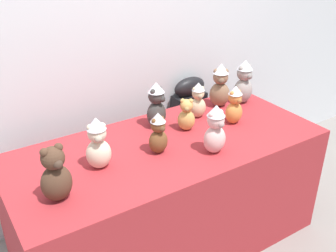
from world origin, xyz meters
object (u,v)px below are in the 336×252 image
Objects in this scene: instrument_case at (188,130)px; teddy_bear_honey at (186,116)px; teddy_bear_chestnut at (158,133)px; teddy_bear_sand at (198,100)px; teddy_bear_cocoa at (55,175)px; teddy_bear_ash at (244,82)px; teddy_bear_blush at (215,130)px; teddy_bear_mocha at (220,86)px; display_table at (168,195)px; teddy_bear_charcoal at (156,105)px; teddy_bear_cream at (98,144)px; teddy_bear_ginger at (234,105)px.

teddy_bear_honey is at bearing -130.61° from instrument_case.
teddy_bear_chestnut is at bearing -120.65° from teddy_bear_honey.
teddy_bear_sand is at bearing 22.14° from teddy_bear_chestnut.
teddy_bear_ash is at bearing 6.46° from teddy_bear_cocoa.
instrument_case is 0.99m from teddy_bear_blush.
instrument_case is 2.86× the size of teddy_bear_mocha.
teddy_bear_mocha reaches higher than display_table.
teddy_bear_ash is 1.29× the size of teddy_bear_chestnut.
teddy_bear_chestnut is (-0.72, -0.32, -0.03)m from teddy_bear_mocha.
teddy_bear_ash is 0.74m from teddy_bear_charcoal.
teddy_bear_ash is 1.28m from teddy_bear_cream.
teddy_bear_sand is (-0.24, -0.06, -0.03)m from teddy_bear_mocha.
teddy_bear_ginger reaches higher than instrument_case.
teddy_bear_mocha is 1.22× the size of teddy_bear_ginger.
teddy_bear_blush reaches higher than display_table.
teddy_bear_ginger reaches higher than display_table.
teddy_bear_ash is at bearing -56.72° from instrument_case.
teddy_bear_blush is at bearing -101.43° from teddy_bear_sand.
teddy_bear_honey is at bearing -72.25° from teddy_bear_charcoal.
teddy_bear_blush is at bearing -3.63° from teddy_bear_cream.
teddy_bear_honey is 0.86× the size of teddy_bear_sand.
teddy_bear_mocha is (-0.19, 0.04, -0.00)m from teddy_bear_ash.
teddy_bear_cream is at bearing -153.54° from instrument_case.
teddy_bear_chestnut is 1.01× the size of teddy_bear_sand.
teddy_bear_mocha reaches higher than teddy_bear_cream.
teddy_bear_ginger is (0.32, -0.09, 0.03)m from teddy_bear_honey.
teddy_bear_mocha is at bearing 17.65° from teddy_bear_chestnut.
teddy_bear_cream is at bearing 178.02° from teddy_bear_ginger.
teddy_bear_blush reaches higher than teddy_bear_honey.
teddy_bear_mocha is at bearing 163.76° from teddy_bear_ash.
display_table is at bearing -124.11° from teddy_bear_mocha.
teddy_bear_honey is (-0.42, -0.18, -0.06)m from teddy_bear_mocha.
teddy_bear_ash is 1.10× the size of teddy_bear_blush.
teddy_bear_blush is at bearing -99.17° from teddy_bear_mocha.
teddy_bear_charcoal reaches higher than teddy_bear_honey.
teddy_bear_honey is 0.66m from teddy_bear_cream.
teddy_bear_cream is (-0.35, 0.04, 0.02)m from teddy_bear_chestnut.
instrument_case is 0.60m from teddy_bear_sand.
teddy_bear_chestnut is 0.65m from teddy_bear_cocoa.
teddy_bear_mocha is 0.79m from teddy_bear_chestnut.
display_table is at bearing -129.71° from teddy_bear_charcoal.
teddy_bear_honey is at bearing 19.33° from teddy_bear_chestnut.
teddy_bear_mocha reaches higher than teddy_bear_cocoa.
teddy_bear_cocoa is at bearing -176.38° from teddy_bear_chestnut.
teddy_bear_ginger is at bearing -0.24° from teddy_bear_cocoa.
instrument_case is 3.05× the size of teddy_bear_cream.
teddy_bear_mocha reaches higher than teddy_bear_chestnut.
teddy_bear_cocoa is at bearing -148.26° from teddy_bear_sand.
teddy_bear_ginger is at bearing -76.95° from teddy_bear_mocha.
teddy_bear_mocha is at bearing 56.44° from teddy_bear_honey.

